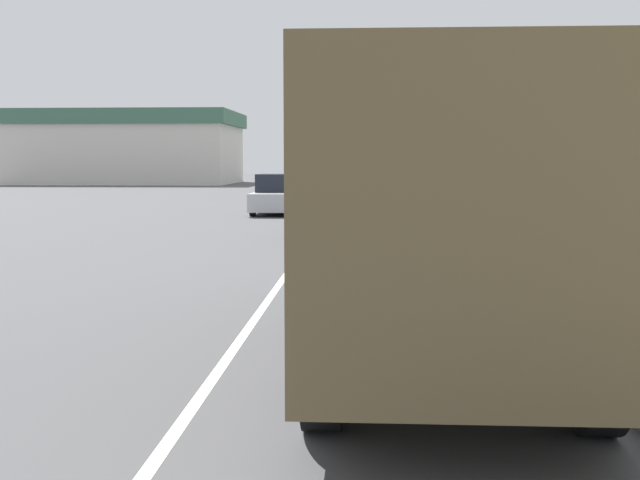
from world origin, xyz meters
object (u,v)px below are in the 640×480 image
car_nearest_ahead (374,211)px  car_third_ahead (309,185)px  car_second_ahead (279,196)px  military_truck (433,204)px

car_nearest_ahead → car_third_ahead: (-3.51, 24.79, -0.08)m
car_second_ahead → car_third_ahead: size_ratio=1.12×
military_truck → car_third_ahead: (-4.02, 37.59, -0.98)m
car_nearest_ahead → military_truck: bearing=-87.7°
car_nearest_ahead → car_second_ahead: size_ratio=1.07×
military_truck → car_nearest_ahead: military_truck is taller
military_truck → car_second_ahead: bearing=100.3°
military_truck → car_second_ahead: military_truck is taller
car_nearest_ahead → car_second_ahead: (-3.61, 9.89, -0.04)m
car_nearest_ahead → car_second_ahead: car_nearest_ahead is taller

